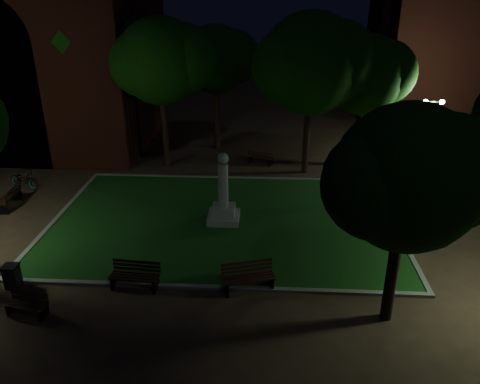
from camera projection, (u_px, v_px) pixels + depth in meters
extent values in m
plane|color=#442E21|center=(219.00, 244.00, 19.27)|extent=(80.00, 80.00, 0.00)
cube|color=#1A4917|center=(224.00, 221.00, 21.08)|extent=(15.00, 10.00, 0.08)
cube|color=slate|center=(211.00, 287.00, 16.42)|extent=(15.40, 0.20, 0.12)
cube|color=slate|center=(232.00, 178.00, 25.72)|extent=(15.40, 0.20, 0.12)
cube|color=slate|center=(59.00, 216.00, 21.48)|extent=(0.20, 10.00, 0.12)
cube|color=slate|center=(395.00, 225.00, 20.66)|extent=(0.20, 10.00, 0.12)
cube|color=gray|center=(224.00, 217.00, 21.00)|extent=(1.40, 1.40, 0.30)
cube|color=gray|center=(224.00, 210.00, 20.86)|extent=(1.00, 1.00, 0.40)
cylinder|color=gray|center=(223.00, 186.00, 20.37)|extent=(0.44, 0.44, 2.00)
sphere|color=gray|center=(223.00, 159.00, 19.86)|extent=(0.50, 0.50, 0.50)
cube|color=black|center=(12.00, 103.00, 27.21)|extent=(5.00, 3.00, 7.00)
cylinder|color=black|center=(0.00, 40.00, 25.79)|extent=(5.00, 3.00, 5.00)
plane|color=orange|center=(22.00, 98.00, 28.31)|extent=(6.30, 0.00, 6.30)
cylinder|color=black|center=(165.00, 128.00, 26.63)|extent=(0.36, 0.36, 4.62)
sphere|color=#15460D|center=(161.00, 61.00, 25.12)|extent=(4.72, 4.72, 4.72)
sphere|color=#15460D|center=(183.00, 59.00, 25.20)|extent=(3.77, 3.77, 3.77)
sphere|color=#15460D|center=(142.00, 64.00, 24.94)|extent=(3.54, 3.54, 3.54)
cylinder|color=black|center=(306.00, 135.00, 25.79)|extent=(0.36, 0.36, 4.44)
sphere|color=#15460D|center=(311.00, 64.00, 24.24)|extent=(5.34, 5.34, 5.34)
sphere|color=#15460D|center=(336.00, 61.00, 24.31)|extent=(4.28, 4.28, 4.28)
sphere|color=#15460D|center=(290.00, 66.00, 24.06)|extent=(4.01, 4.01, 4.01)
cylinder|color=black|center=(358.00, 133.00, 26.86)|extent=(0.36, 0.36, 3.97)
sphere|color=#15460D|center=(364.00, 75.00, 25.51)|extent=(4.43, 4.43, 4.43)
sphere|color=#15460D|center=(384.00, 72.00, 25.59)|extent=(3.54, 3.54, 3.54)
sphere|color=#15460D|center=(349.00, 77.00, 25.33)|extent=(3.32, 3.32, 3.32)
cylinder|color=black|center=(393.00, 270.00, 14.30)|extent=(0.36, 0.36, 3.59)
sphere|color=#15460D|center=(407.00, 178.00, 13.06)|extent=(4.26, 4.26, 4.26)
sphere|color=#15460D|center=(444.00, 172.00, 13.14)|extent=(3.41, 3.41, 3.41)
sphere|color=#15460D|center=(378.00, 184.00, 12.87)|extent=(3.20, 3.20, 3.20)
cylinder|color=black|center=(88.00, 112.00, 28.04)|extent=(0.36, 0.36, 5.62)
sphere|color=#15460D|center=(78.00, 37.00, 26.31)|extent=(4.85, 4.85, 4.85)
sphere|color=#15460D|center=(100.00, 35.00, 26.39)|extent=(3.88, 3.88, 3.88)
sphere|color=#15460D|center=(59.00, 40.00, 26.13)|extent=(3.64, 3.64, 3.64)
cylinder|color=black|center=(217.00, 115.00, 29.77)|extent=(0.36, 0.36, 4.41)
sphere|color=#15460D|center=(216.00, 59.00, 28.37)|extent=(4.14, 4.14, 4.14)
sphere|color=#15460D|center=(233.00, 57.00, 28.45)|extent=(3.31, 3.31, 3.31)
sphere|color=#15460D|center=(202.00, 61.00, 28.18)|extent=(3.11, 3.11, 3.11)
cylinder|color=black|center=(34.00, 116.00, 29.33)|extent=(0.12, 0.12, 4.53)
cylinder|color=black|center=(27.00, 79.00, 28.41)|extent=(0.90, 0.08, 0.08)
sphere|color=#D8FFD8|center=(20.00, 79.00, 28.44)|extent=(0.28, 0.28, 0.28)
sphere|color=#D8FFD8|center=(34.00, 79.00, 28.39)|extent=(0.28, 0.28, 0.28)
cylinder|color=black|center=(428.00, 136.00, 26.43)|extent=(0.12, 0.12, 3.89)
cylinder|color=black|center=(434.00, 102.00, 25.64)|extent=(0.90, 0.08, 0.08)
sphere|color=#D8FFD8|center=(425.00, 102.00, 25.67)|extent=(0.28, 0.28, 0.28)
sphere|color=#D8FFD8|center=(442.00, 102.00, 25.62)|extent=(0.28, 0.28, 0.28)
cube|color=black|center=(115.00, 280.00, 16.51)|extent=(0.11, 0.60, 0.48)
cube|color=black|center=(156.00, 284.00, 16.31)|extent=(0.11, 0.60, 0.48)
cube|color=black|center=(132.00, 280.00, 16.10)|extent=(1.73, 0.24, 0.04)
cube|color=black|center=(134.00, 278.00, 16.23)|extent=(1.73, 0.24, 0.04)
cube|color=black|center=(135.00, 275.00, 16.37)|extent=(1.73, 0.24, 0.04)
cube|color=black|center=(137.00, 273.00, 16.51)|extent=(1.73, 0.24, 0.04)
cube|color=black|center=(137.00, 269.00, 16.52)|extent=(1.73, 0.21, 0.10)
cube|color=black|center=(137.00, 265.00, 16.46)|extent=(1.73, 0.21, 0.10)
cube|color=black|center=(136.00, 262.00, 16.40)|extent=(1.73, 0.21, 0.10)
cube|color=black|center=(226.00, 287.00, 16.13)|extent=(0.24, 0.62, 0.50)
cube|color=black|center=(270.00, 281.00, 16.45)|extent=(0.24, 0.62, 0.50)
cube|color=black|center=(250.00, 282.00, 15.96)|extent=(1.78, 0.61, 0.05)
cube|color=black|center=(249.00, 279.00, 16.10)|extent=(1.78, 0.61, 0.05)
cube|color=black|center=(248.00, 277.00, 16.24)|extent=(1.78, 0.61, 0.05)
cube|color=black|center=(247.00, 274.00, 16.39)|extent=(1.78, 0.61, 0.05)
cube|color=black|center=(246.00, 270.00, 16.40)|extent=(1.77, 0.58, 0.11)
cube|color=black|center=(247.00, 266.00, 16.34)|extent=(1.77, 0.58, 0.11)
cube|color=black|center=(247.00, 262.00, 16.27)|extent=(1.77, 0.58, 0.11)
cube|color=black|center=(11.00, 307.00, 15.22)|extent=(0.14, 0.47, 0.38)
cube|color=black|center=(44.00, 313.00, 14.95)|extent=(0.14, 0.47, 0.38)
cube|color=black|center=(22.00, 309.00, 14.84)|extent=(1.37, 0.34, 0.03)
cube|color=black|center=(25.00, 306.00, 14.94)|extent=(1.37, 0.34, 0.03)
cube|color=black|center=(27.00, 304.00, 15.05)|extent=(1.37, 0.34, 0.03)
cube|color=black|center=(30.00, 302.00, 15.16)|extent=(1.37, 0.34, 0.03)
cube|color=black|center=(30.00, 299.00, 15.17)|extent=(1.36, 0.31, 0.08)
cube|color=black|center=(30.00, 296.00, 15.12)|extent=(1.36, 0.31, 0.08)
cube|color=black|center=(29.00, 292.00, 15.07)|extent=(1.36, 0.31, 0.08)
cube|color=black|center=(15.00, 196.00, 23.11)|extent=(0.62, 0.12, 0.50)
cube|color=black|center=(1.00, 210.00, 21.67)|extent=(0.62, 0.12, 0.50)
cube|color=black|center=(2.00, 197.00, 22.28)|extent=(0.24, 1.80, 0.05)
cube|color=black|center=(5.00, 197.00, 22.29)|extent=(0.24, 1.80, 0.05)
cube|color=black|center=(9.00, 197.00, 22.29)|extent=(0.24, 1.80, 0.05)
cube|color=black|center=(12.00, 197.00, 22.29)|extent=(0.24, 1.80, 0.05)
cube|color=black|center=(13.00, 195.00, 22.25)|extent=(0.21, 1.80, 0.11)
cube|color=black|center=(12.00, 192.00, 22.18)|extent=(0.21, 1.80, 0.11)
cube|color=black|center=(12.00, 189.00, 22.12)|extent=(0.21, 1.80, 0.11)
cube|color=black|center=(412.00, 209.00, 21.74)|extent=(0.61, 0.28, 0.50)
cube|color=black|center=(393.00, 195.00, 23.13)|extent=(0.61, 0.28, 0.50)
cube|color=black|center=(407.00, 196.00, 22.40)|extent=(0.72, 1.73, 0.05)
cube|color=black|center=(404.00, 197.00, 22.35)|extent=(0.72, 1.73, 0.05)
cube|color=black|center=(402.00, 197.00, 22.31)|extent=(0.72, 1.73, 0.05)
cube|color=black|center=(399.00, 198.00, 22.27)|extent=(0.72, 1.73, 0.05)
cube|color=black|center=(398.00, 196.00, 22.21)|extent=(0.68, 1.72, 0.11)
cube|color=black|center=(398.00, 193.00, 22.14)|extent=(0.68, 1.72, 0.11)
cube|color=black|center=(399.00, 190.00, 22.08)|extent=(0.68, 1.72, 0.11)
cube|color=black|center=(271.00, 162.00, 27.61)|extent=(0.22, 0.50, 0.41)
cube|color=black|center=(251.00, 159.00, 28.06)|extent=(0.22, 0.50, 0.41)
cube|color=black|center=(262.00, 156.00, 27.92)|extent=(1.43, 0.57, 0.04)
cube|color=black|center=(261.00, 157.00, 27.81)|extent=(1.43, 0.57, 0.04)
cube|color=black|center=(261.00, 157.00, 27.70)|extent=(1.43, 0.57, 0.04)
cube|color=black|center=(260.00, 158.00, 27.59)|extent=(1.43, 0.57, 0.04)
cube|color=black|center=(259.00, 157.00, 27.51)|extent=(1.42, 0.54, 0.09)
cube|color=black|center=(260.00, 155.00, 27.45)|extent=(1.42, 0.54, 0.09)
cube|color=black|center=(260.00, 153.00, 27.40)|extent=(1.42, 0.54, 0.09)
cube|color=black|center=(12.00, 277.00, 16.40)|extent=(0.46, 0.46, 0.82)
cube|color=black|center=(10.00, 266.00, 16.22)|extent=(0.51, 0.51, 0.05)
imported|color=black|center=(24.00, 179.00, 24.50)|extent=(1.86, 1.15, 0.92)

